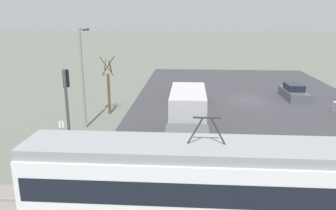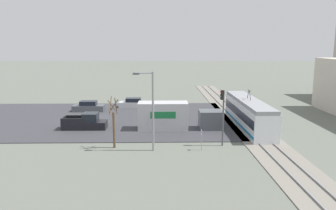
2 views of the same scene
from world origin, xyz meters
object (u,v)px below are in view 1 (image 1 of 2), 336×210
(box_truck, at_px, (188,120))
(traffic_light_pole, at_px, (67,106))
(street_lamp_near_crossing, at_px, (83,71))
(pickup_truck, at_px, (191,94))
(light_rail_tram, at_px, (205,183))
(no_parking_sign, at_px, (62,133))
(sedan_car_1, at_px, (293,92))
(street_tree, at_px, (109,88))

(box_truck, bearing_deg, traffic_light_pole, 34.36)
(street_lamp_near_crossing, bearing_deg, pickup_truck, -135.21)
(light_rail_tram, distance_m, no_parking_sign, 11.13)
(street_lamp_near_crossing, xyz_separation_m, no_parking_sign, (0.01, 4.86, -3.17))
(sedan_car_1, xyz_separation_m, street_lamp_near_crossing, (18.89, 10.10, 3.70))
(box_truck, height_order, sedan_car_1, box_truck)
(box_truck, bearing_deg, street_tree, -41.79)
(pickup_truck, distance_m, no_parking_sign, 15.37)
(pickup_truck, xyz_separation_m, sedan_car_1, (-10.70, -1.97, -0.08))
(pickup_truck, distance_m, traffic_light_pole, 16.92)
(no_parking_sign, bearing_deg, pickup_truck, -122.25)
(box_truck, height_order, street_lamp_near_crossing, street_lamp_near_crossing)
(sedan_car_1, bearing_deg, no_parking_sign, 38.37)
(pickup_truck, height_order, no_parking_sign, no_parking_sign)
(no_parking_sign, bearing_deg, street_lamp_near_crossing, -90.09)
(traffic_light_pole, xyz_separation_m, street_lamp_near_crossing, (1.39, -7.09, 0.78))
(light_rail_tram, xyz_separation_m, no_parking_sign, (8.79, -6.82, -0.49))
(light_rail_tram, xyz_separation_m, traffic_light_pole, (7.39, -4.59, 1.91))
(light_rail_tram, height_order, sedan_car_1, light_rail_tram)
(box_truck, bearing_deg, pickup_truck, -91.19)
(box_truck, distance_m, pickup_truck, 10.75)
(street_tree, height_order, street_lamp_near_crossing, street_lamp_near_crossing)
(street_tree, distance_m, street_lamp_near_crossing, 4.33)
(light_rail_tram, relative_size, pickup_truck, 2.86)
(sedan_car_1, relative_size, street_tree, 0.92)
(sedan_car_1, relative_size, traffic_light_pole, 0.83)
(light_rail_tram, distance_m, street_lamp_near_crossing, 14.86)
(box_truck, height_order, no_parking_sign, box_truck)
(light_rail_tram, xyz_separation_m, pickup_truck, (0.59, -19.82, -0.93))
(sedan_car_1, bearing_deg, street_lamp_near_crossing, 28.13)
(street_lamp_near_crossing, bearing_deg, sedan_car_1, -151.87)
(pickup_truck, relative_size, sedan_car_1, 1.11)
(pickup_truck, bearing_deg, no_parking_sign, 57.75)
(box_truck, height_order, pickup_truck, box_truck)
(pickup_truck, height_order, traffic_light_pole, traffic_light_pole)
(light_rail_tram, height_order, box_truck, light_rail_tram)
(box_truck, relative_size, pickup_truck, 1.94)
(box_truck, relative_size, sedan_car_1, 2.15)
(sedan_car_1, xyz_separation_m, street_tree, (17.93, 6.43, 1.60))
(box_truck, distance_m, sedan_car_1, 16.76)
(street_lamp_near_crossing, bearing_deg, light_rail_tram, 126.91)
(street_tree, bearing_deg, pickup_truck, -148.32)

